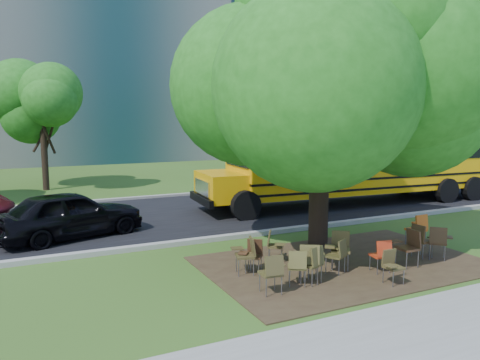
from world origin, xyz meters
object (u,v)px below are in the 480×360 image
chair_9 (253,252)px  chair_11 (338,252)px  chair_6 (408,244)px  chair_7 (439,239)px  chair_5 (392,264)px  chair_14 (310,259)px  chair_13 (418,227)px  chair_3 (339,246)px  chair_10 (274,243)px  school_bus (365,159)px  chair_12 (422,238)px  chair_4 (382,253)px  chair_0 (273,270)px  main_tree (322,63)px  chair_2 (313,261)px  chair_8 (247,252)px  black_car (70,214)px  chair_1 (298,264)px

chair_9 → chair_11: 2.01m
chair_6 → chair_7: bearing=-85.3°
chair_5 → chair_14: chair_14 is taller
chair_13 → chair_3: bearing=-170.9°
chair_7 → chair_10: chair_7 is taller
school_bus → chair_12: size_ratio=14.79×
chair_4 → chair_10: chair_4 is taller
school_bus → chair_0: size_ratio=15.32×
main_tree → chair_12: (1.69, -2.24, -4.61)m
main_tree → chair_2: bearing=-127.1°
chair_7 → chair_0: bearing=-131.3°
chair_0 → chair_2: (1.11, 0.16, 0.00)m
chair_8 → chair_9: size_ratio=1.12×
main_tree → chair_4: bearing=-91.5°
chair_6 → chair_14: bearing=90.8°
chair_12 → chair_8: bearing=-104.4°
chair_11 → black_car: (-5.31, 6.25, 0.22)m
chair_5 → chair_13: chair_13 is taller
chair_5 → chair_6: size_ratio=0.83×
chair_14 → main_tree: bearing=81.6°
chair_13 → chair_14: 4.64m
chair_6 → chair_13: (1.64, 1.23, 0.01)m
chair_2 → chair_3: (1.20, 0.64, 0.03)m
chair_0 → chair_6: chair_6 is taller
chair_9 → chair_14: 1.48m
chair_1 → chair_13: chair_13 is taller
chair_0 → chair_10: bearing=65.2°
chair_5 → chair_6: (1.27, 0.76, 0.10)m
main_tree → black_car: (-6.33, 3.99, -4.43)m
main_tree → black_car: main_tree is taller
chair_4 → chair_10: (-1.87, 1.88, -0.01)m
chair_11 → chair_13: 3.63m
chair_3 → black_car: 8.15m
chair_10 → chair_9: bearing=-26.4°
chair_0 → main_tree: bearing=47.3°
chair_8 → black_car: (-3.36, 5.35, 0.19)m
main_tree → chair_1: (-2.33, -2.58, -4.65)m
chair_5 → chair_12: (2.11, 1.12, 0.08)m
main_tree → chair_11: main_tree is taller
chair_1 → chair_11: (1.31, 0.32, 0.01)m
chair_8 → chair_4: bearing=-98.4°
chair_9 → chair_11: chair_11 is taller
school_bus → chair_4: bearing=-124.0°
chair_9 → chair_6: bearing=-160.7°
chair_9 → black_car: black_car is taller
chair_11 → chair_14: (-0.98, -0.28, 0.05)m
chair_6 → chair_11: chair_6 is taller
chair_12 → main_tree: bearing=-146.6°
chair_13 → chair_14: bearing=-166.6°
chair_1 → chair_7: chair_7 is taller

